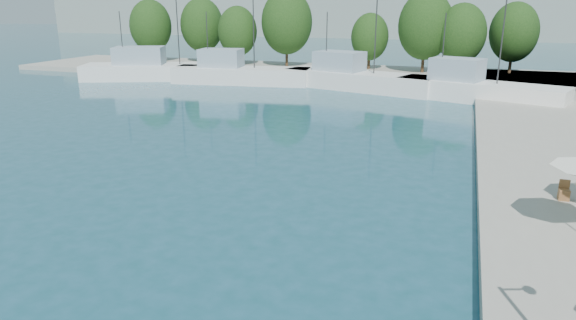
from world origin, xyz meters
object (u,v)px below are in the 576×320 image
at_px(trawler_03, 356,79).
at_px(trawler_01, 160,70).
at_px(trawler_04, 475,90).
at_px(trawler_02, 238,74).

bearing_deg(trawler_03, trawler_01, -163.56).
relative_size(trawler_01, trawler_04, 1.25).
xyz_separation_m(trawler_01, trawler_02, (10.13, -0.15, 0.00)).
bearing_deg(trawler_04, trawler_02, -168.03).
xyz_separation_m(trawler_02, trawler_04, (25.12, -3.17, 0.00)).
distance_m(trawler_01, trawler_04, 35.41).
bearing_deg(trawler_03, trawler_02, -162.66).
xyz_separation_m(trawler_03, trawler_04, (11.78, -3.46, 0.00)).
bearing_deg(trawler_03, trawler_04, -0.28).
relative_size(trawler_03, trawler_04, 1.09).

